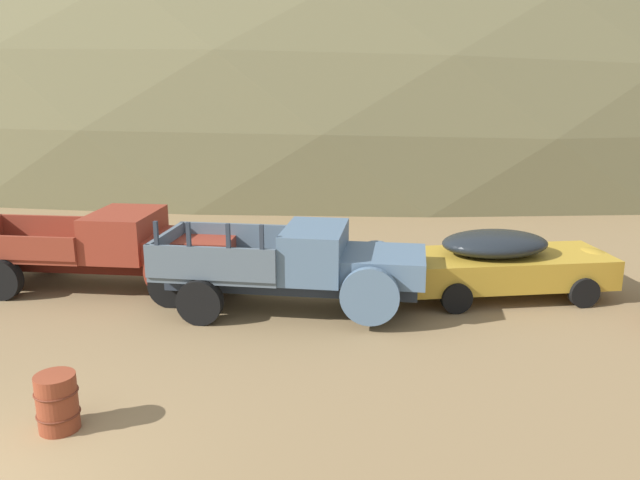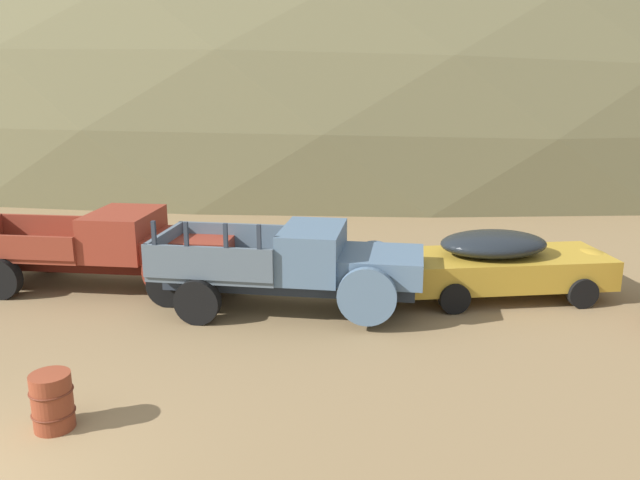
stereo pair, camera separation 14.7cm
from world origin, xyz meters
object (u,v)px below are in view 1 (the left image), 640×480
at_px(truck_chalk_blue, 307,266).
at_px(car_mustard, 509,262).
at_px(truck_rust_red, 121,248).
at_px(oil_drum_by_truck, 56,403).

xyz_separation_m(truck_chalk_blue, car_mustard, (4.70, 0.95, -0.20)).
bearing_deg(truck_rust_red, truck_chalk_blue, -11.90).
distance_m(truck_rust_red, car_mustard, 9.21).
bearing_deg(car_mustard, oil_drum_by_truck, -151.95).
height_order(truck_rust_red, oil_drum_by_truck, truck_rust_red).
bearing_deg(truck_chalk_blue, oil_drum_by_truck, -117.94).
relative_size(truck_rust_red, truck_chalk_blue, 1.13).
relative_size(car_mustard, oil_drum_by_truck, 6.01).
distance_m(truck_chalk_blue, oil_drum_by_truck, 6.08).
height_order(truck_chalk_blue, oil_drum_by_truck, truck_chalk_blue).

